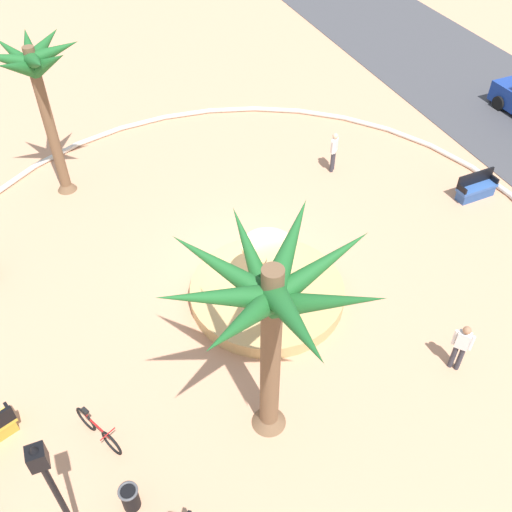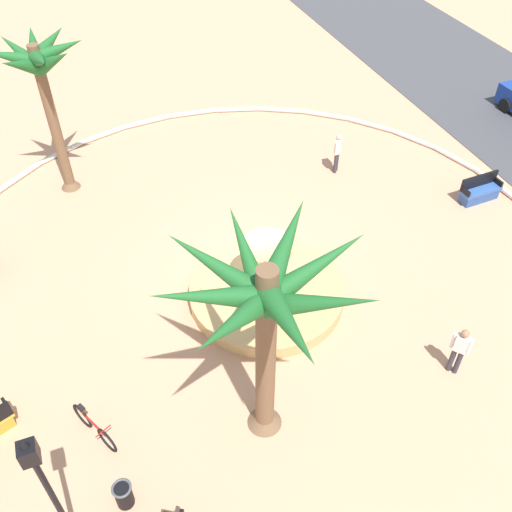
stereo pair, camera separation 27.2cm
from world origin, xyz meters
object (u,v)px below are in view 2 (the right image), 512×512
object	(u,v)px
palm_tree_near_fountain	(265,305)
person_cyclist_photo	(337,151)
person_pedestrian_stroll	(459,349)
bench_east	(480,192)
trash_bin	(124,495)
bicycle_red_frame	(94,427)
lamppost	(49,490)
palm_tree_by_curb	(41,73)
fountain	(266,290)

from	to	relation	value
palm_tree_near_fountain	person_cyclist_photo	world-z (taller)	palm_tree_near_fountain
palm_tree_near_fountain	person_pedestrian_stroll	size ratio (longest dim) A/B	3.38
bench_east	trash_bin	bearing A→B (deg)	-65.80
palm_tree_near_fountain	bicycle_red_frame	size ratio (longest dim) A/B	3.69
trash_bin	person_pedestrian_stroll	xyz separation A→B (m)	(-0.40, 9.10, 0.57)
lamppost	trash_bin	world-z (taller)	lamppost
palm_tree_by_curb	person_pedestrian_stroll	distance (m)	15.51
bicycle_red_frame	person_cyclist_photo	xyz separation A→B (m)	(-8.17, 10.77, 0.55)
palm_tree_by_curb	trash_bin	xyz separation A→B (m)	(12.79, -0.51, -4.23)
palm_tree_by_curb	trash_bin	size ratio (longest dim) A/B	7.99
trash_bin	person_cyclist_photo	distance (m)	14.53
trash_bin	person_cyclist_photo	world-z (taller)	person_cyclist_photo
trash_bin	person_cyclist_photo	bearing A→B (deg)	134.08
palm_tree_near_fountain	lamppost	size ratio (longest dim) A/B	1.33
palm_tree_near_fountain	lamppost	bearing A→B (deg)	-75.21
person_cyclist_photo	trash_bin	bearing A→B (deg)	-45.92
bench_east	lamppost	xyz separation A→B (m)	(7.02, -15.72, 2.17)
palm_tree_near_fountain	trash_bin	world-z (taller)	palm_tree_near_fountain
fountain	person_pedestrian_stroll	size ratio (longest dim) A/B	2.79
palm_tree_by_curb	lamppost	xyz separation A→B (m)	(13.26, -1.67, -2.10)
palm_tree_by_curb	lamppost	distance (m)	13.53
palm_tree_by_curb	bench_east	xyz separation A→B (m)	(6.24, 14.05, -4.27)
palm_tree_by_curb	person_pedestrian_stroll	world-z (taller)	palm_tree_by_curb
trash_bin	bicycle_red_frame	distance (m)	1.96
palm_tree_near_fountain	person_pedestrian_stroll	bearing A→B (deg)	85.72
palm_tree_by_curb	trash_bin	world-z (taller)	palm_tree_by_curb
bench_east	trash_bin	world-z (taller)	bench_east
fountain	bench_east	bearing A→B (deg)	100.98
fountain	bicycle_red_frame	world-z (taller)	fountain
palm_tree_by_curb	bicycle_red_frame	xyz separation A→B (m)	(10.86, -0.85, -4.24)
trash_bin	person_pedestrian_stroll	world-z (taller)	person_pedestrian_stroll
person_cyclist_photo	person_pedestrian_stroll	distance (m)	9.79
lamppost	person_pedestrian_stroll	size ratio (longest dim) A/B	2.54
palm_tree_by_curb	trash_bin	distance (m)	13.48
palm_tree_near_fountain	trash_bin	distance (m)	5.55
fountain	palm_tree_near_fountain	xyz separation A→B (m)	(3.95, -1.66, 4.13)
trash_bin	palm_tree_near_fountain	bearing A→B (deg)	102.31
person_cyclist_photo	person_pedestrian_stroll	size ratio (longest dim) A/B	0.99
bicycle_red_frame	palm_tree_by_curb	bearing A→B (deg)	175.52
palm_tree_by_curb	trash_bin	bearing A→B (deg)	-2.28
palm_tree_near_fountain	person_cyclist_photo	bearing A→B (deg)	144.07
person_cyclist_photo	person_pedestrian_stroll	world-z (taller)	person_pedestrian_stroll
trash_bin	person_pedestrian_stroll	distance (m)	9.13
fountain	bench_east	xyz separation A→B (m)	(-1.78, 9.20, 0.03)
fountain	bench_east	distance (m)	9.37
bench_east	palm_tree_by_curb	bearing A→B (deg)	-113.97
person_pedestrian_stroll	palm_tree_by_curb	bearing A→B (deg)	-145.25
trash_bin	bench_east	bearing A→B (deg)	114.20
palm_tree_near_fountain	bench_east	distance (m)	12.95
lamppost	trash_bin	distance (m)	2.47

